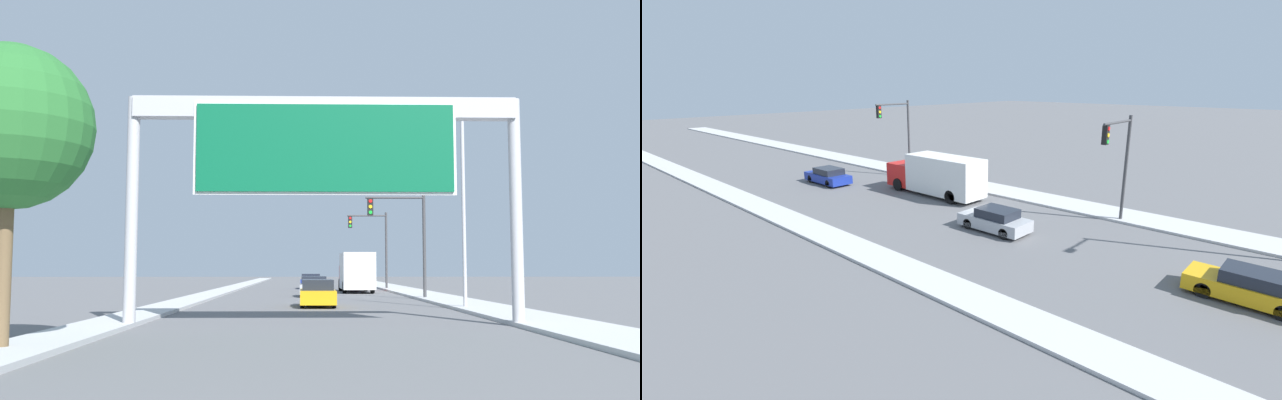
# 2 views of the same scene
# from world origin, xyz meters

# --- Properties ---
(sidewalk_right) EXTENTS (3.00, 120.00, 0.15)m
(sidewalk_right) POSITION_xyz_m (7.75, 60.00, 0.07)
(sidewalk_right) COLOR #BCBCBC
(sidewalk_right) RESTS_ON ground
(median_strip_left) EXTENTS (2.00, 120.00, 0.15)m
(median_strip_left) POSITION_xyz_m (-7.25, 60.00, 0.07)
(median_strip_left) COLOR #BCBCBC
(median_strip_left) RESTS_ON ground
(sign_gantry) EXTENTS (13.31, 0.73, 7.68)m
(sign_gantry) POSITION_xyz_m (0.00, 17.86, 6.07)
(sign_gantry) COLOR #B2B2B7
(sign_gantry) RESTS_ON ground
(car_far_center) EXTENTS (1.74, 4.35, 1.35)m
(car_far_center) POSITION_xyz_m (0.00, 30.12, 0.64)
(car_far_center) COLOR gold
(car_far_center) RESTS_ON ground
(car_far_right) EXTENTS (1.87, 4.25, 1.37)m
(car_far_right) POSITION_xyz_m (0.00, 42.76, 0.65)
(car_far_right) COLOR #A5A8AD
(car_far_right) RESTS_ON ground
(car_near_center) EXTENTS (1.89, 4.62, 1.38)m
(car_near_center) POSITION_xyz_m (0.00, 60.92, 0.66)
(car_near_center) COLOR navy
(car_near_center) RESTS_ON ground
(truck_box_primary) EXTENTS (2.42, 8.75, 3.10)m
(truck_box_primary) POSITION_xyz_m (3.50, 51.09, 1.59)
(truck_box_primary) COLOR red
(truck_box_primary) RESTS_ON ground
(traffic_light_near_intersection) EXTENTS (3.71, 0.32, 6.57)m
(traffic_light_near_intersection) POSITION_xyz_m (5.64, 38.00, 4.35)
(traffic_light_near_intersection) COLOR #3D3D3F
(traffic_light_near_intersection) RESTS_ON ground
(traffic_light_mid_block) EXTENTS (3.62, 0.32, 6.91)m
(traffic_light_mid_block) POSITION_xyz_m (5.71, 58.00, 4.55)
(traffic_light_mid_block) COLOR #3D3D3F
(traffic_light_mid_block) RESTS_ON ground
(palm_tree_foreground) EXTENTS (3.93, 3.93, 7.22)m
(palm_tree_foreground) POSITION_xyz_m (-7.67, 10.91, 5.23)
(palm_tree_foreground) COLOR brown
(palm_tree_foreground) RESTS_ON ground
(street_lamp_right) EXTENTS (2.64, 0.28, 10.00)m
(street_lamp_right) POSITION_xyz_m (6.56, 27.56, 5.81)
(street_lamp_right) COLOR #B2B2B7
(street_lamp_right) RESTS_ON ground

